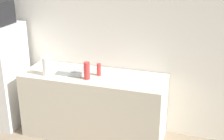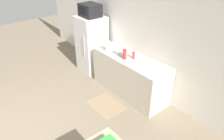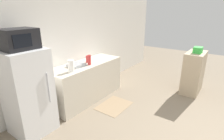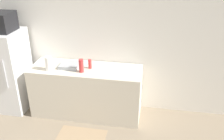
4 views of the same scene
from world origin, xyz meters
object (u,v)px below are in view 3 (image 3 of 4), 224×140
(microwave, at_px, (19,39))
(basket, at_px, (198,50))
(bottle_tall, at_px, (89,60))
(paper_towel_roll, at_px, (71,66))
(jar, at_px, (200,49))
(bottle_short, at_px, (87,59))
(refrigerator, at_px, (28,93))

(microwave, height_order, basket, microwave)
(bottle_tall, relative_size, paper_towel_roll, 0.94)
(bottle_tall, relative_size, jar, 2.36)
(microwave, distance_m, bottle_short, 1.67)
(bottle_tall, xyz_separation_m, paper_towel_roll, (-0.55, -0.02, 0.01))
(refrigerator, bearing_deg, bottle_short, 2.23)
(jar, bearing_deg, refrigerator, 151.00)
(bottle_tall, bearing_deg, microwave, 175.88)
(jar, xyz_separation_m, paper_towel_roll, (-2.71, 1.86, -0.10))
(bottle_short, height_order, paper_towel_roll, paper_towel_roll)
(bottle_tall, bearing_deg, bottle_short, 57.69)
(microwave, bearing_deg, jar, -28.98)
(microwave, relative_size, bottle_short, 3.09)
(microwave, relative_size, basket, 2.10)
(basket, bearing_deg, bottle_tall, 134.58)
(refrigerator, xyz_separation_m, basket, (3.27, -1.98, 0.40))
(refrigerator, distance_m, bottle_tall, 1.45)
(refrigerator, xyz_separation_m, bottle_tall, (1.42, -0.10, 0.26))
(bottle_short, height_order, jar, jar)
(jar, bearing_deg, bottle_short, 135.15)
(bottle_short, height_order, basket, basket)
(microwave, bearing_deg, bottle_tall, -4.12)
(jar, height_order, paper_towel_roll, jar)
(bottle_tall, bearing_deg, paper_towel_roll, -177.59)
(bottle_short, xyz_separation_m, basket, (1.74, -2.03, 0.16))
(refrigerator, bearing_deg, bottle_tall, -4.17)
(microwave, xyz_separation_m, paper_towel_roll, (0.87, -0.13, -0.63))
(paper_towel_roll, bearing_deg, basket, -37.62)
(refrigerator, bearing_deg, microwave, -107.23)
(jar, bearing_deg, microwave, 151.02)
(refrigerator, height_order, microwave, microwave)
(microwave, relative_size, paper_towel_roll, 2.09)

